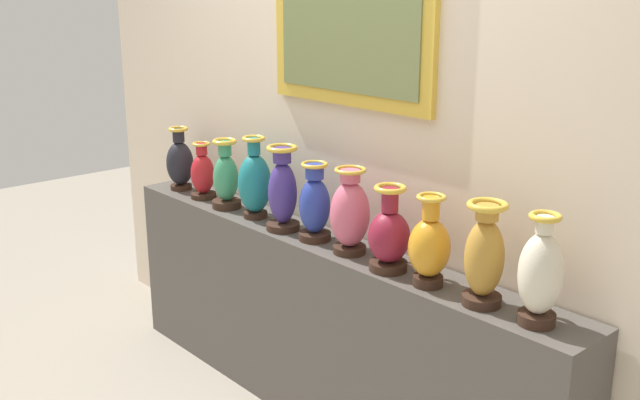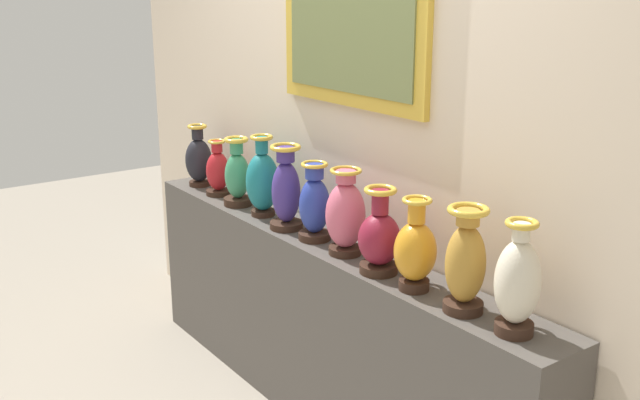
{
  "view_description": "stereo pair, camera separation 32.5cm",
  "coord_description": "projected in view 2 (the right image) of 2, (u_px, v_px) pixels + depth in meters",
  "views": [
    {
      "loc": [
        2.33,
        -2.08,
        1.96
      ],
      "look_at": [
        0.0,
        0.0,
        1.05
      ],
      "focal_mm": 42.07,
      "sensor_mm": 36.0,
      "label": 1
    },
    {
      "loc": [
        2.53,
        -1.82,
        1.96
      ],
      "look_at": [
        0.0,
        0.0,
        1.05
      ],
      "focal_mm": 42.07,
      "sensor_mm": 36.0,
      "label": 2
    }
  ],
  "objects": [
    {
      "name": "vase_ochre",
      "position": [
        465.0,
        262.0,
        2.53
      ],
      "size": [
        0.14,
        0.14,
        0.38
      ],
      "color": "#382319",
      "rests_on": "display_shelf"
    },
    {
      "name": "vase_burgundy",
      "position": [
        379.0,
        238.0,
        2.89
      ],
      "size": [
        0.17,
        0.17,
        0.34
      ],
      "color": "#382319",
      "rests_on": "display_shelf"
    },
    {
      "name": "vase_crimson",
      "position": [
        218.0,
        172.0,
        3.95
      ],
      "size": [
        0.13,
        0.13,
        0.3
      ],
      "color": "#382319",
      "rests_on": "display_shelf"
    },
    {
      "name": "vase_ivory",
      "position": [
        517.0,
        283.0,
        2.37
      ],
      "size": [
        0.15,
        0.15,
        0.38
      ],
      "color": "#382319",
      "rests_on": "display_shelf"
    },
    {
      "name": "back_wall",
      "position": [
        358.0,
        88.0,
        3.23
      ],
      "size": [
        4.07,
        0.14,
        3.02
      ],
      "color": "beige",
      "rests_on": "ground_plane"
    },
    {
      "name": "vase_jade",
      "position": [
        237.0,
        176.0,
        3.76
      ],
      "size": [
        0.14,
        0.14,
        0.35
      ],
      "color": "#382319",
      "rests_on": "display_shelf"
    },
    {
      "name": "vase_indigo",
      "position": [
        286.0,
        190.0,
        3.4
      ],
      "size": [
        0.15,
        0.15,
        0.39
      ],
      "color": "#382319",
      "rests_on": "display_shelf"
    },
    {
      "name": "vase_amber",
      "position": [
        415.0,
        250.0,
        2.72
      ],
      "size": [
        0.16,
        0.16,
        0.35
      ],
      "color": "#382319",
      "rests_on": "display_shelf"
    },
    {
      "name": "vase_cobalt",
      "position": [
        315.0,
        205.0,
        3.26
      ],
      "size": [
        0.14,
        0.14,
        0.35
      ],
      "color": "#382319",
      "rests_on": "display_shelf"
    },
    {
      "name": "vase_onyx",
      "position": [
        199.0,
        159.0,
        4.12
      ],
      "size": [
        0.15,
        0.15,
        0.34
      ],
      "color": "#382319",
      "rests_on": "display_shelf"
    },
    {
      "name": "display_shelf",
      "position": [
        320.0,
        329.0,
        3.43
      ],
      "size": [
        2.63,
        0.28,
        0.87
      ],
      "primitive_type": "cube",
      "color": "#4C4742",
      "rests_on": "ground_plane"
    },
    {
      "name": "vase_teal",
      "position": [
        262.0,
        181.0,
        3.59
      ],
      "size": [
        0.16,
        0.16,
        0.4
      ],
      "color": "#382319",
      "rests_on": "display_shelf"
    },
    {
      "name": "vase_rose",
      "position": [
        345.0,
        215.0,
        3.08
      ],
      "size": [
        0.17,
        0.17,
        0.37
      ],
      "color": "#382319",
      "rests_on": "display_shelf"
    }
  ]
}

